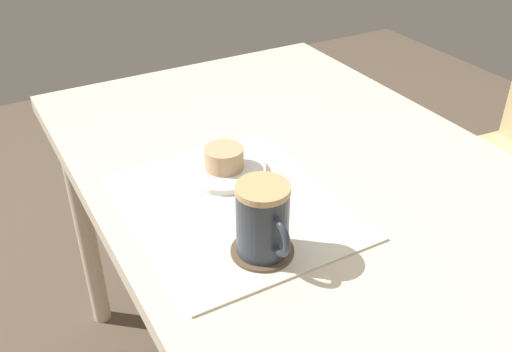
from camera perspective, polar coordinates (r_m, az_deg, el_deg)
name	(u,v)px	position (r m, az deg, el deg)	size (l,w,h in m)	color
dining_table	(294,197)	(1.14, 3.79, -2.09)	(1.12, 0.77, 0.71)	beige
placemat	(235,206)	(0.97, -2.07, -3.02)	(0.39, 0.34, 0.00)	silver
pastry_plate	(224,170)	(1.05, -3.18, 0.59)	(0.15, 0.15, 0.01)	white
pastry	(224,158)	(1.04, -3.22, 1.81)	(0.07, 0.07, 0.04)	tan
coffee_coaster	(262,251)	(0.87, 0.63, -7.46)	(0.10, 0.10, 0.01)	brown
coffee_mug	(263,220)	(0.83, 0.74, -4.39)	(0.11, 0.08, 0.11)	#2D333D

